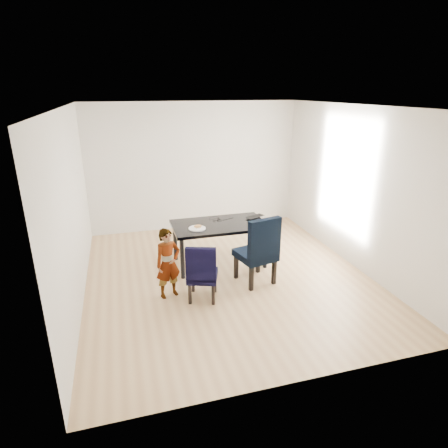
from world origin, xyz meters
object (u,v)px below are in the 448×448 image
object	(u,v)px
dining_table	(219,244)
plate	(197,228)
child	(168,263)
laptop	(253,216)
chair_right	(255,249)
chair_left	(202,271)

from	to	relation	value
dining_table	plate	world-z (taller)	plate
child	plate	bearing A→B (deg)	33.00
child	laptop	xyz separation A→B (m)	(1.69, 1.04, 0.23)
child	chair_right	bearing A→B (deg)	-14.41
laptop	chair_right	bearing A→B (deg)	48.12
child	plate	world-z (taller)	child
plate	chair_left	bearing A→B (deg)	-97.69
child	laptop	world-z (taller)	child
plate	child	bearing A→B (deg)	-129.49
dining_table	child	distance (m)	1.33
chair_left	dining_table	bearing A→B (deg)	81.62
dining_table	chair_right	world-z (taller)	chair_right
plate	laptop	distance (m)	1.14
dining_table	laptop	world-z (taller)	laptop
chair_right	child	size ratio (longest dim) A/B	1.06
chair_left	laptop	xyz separation A→B (m)	(1.22, 1.24, 0.32)
child	dining_table	bearing A→B (deg)	22.80
chair_right	laptop	world-z (taller)	chair_right
dining_table	chair_left	world-z (taller)	chair_left
chair_left	plate	distance (m)	0.98
dining_table	chair_right	xyz separation A→B (m)	(0.38, -0.78, 0.19)
laptop	chair_left	bearing A→B (deg)	21.02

